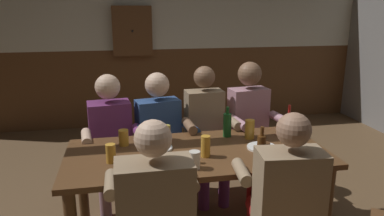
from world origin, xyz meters
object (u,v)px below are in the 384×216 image
(plate_0, at_px, (158,148))
(pint_glass_3, at_px, (206,146))
(pint_glass_0, at_px, (194,160))
(bottle_2, at_px, (261,150))
(person_0, at_px, (111,134))
(table_candle, at_px, (195,158))
(pint_glass_5, at_px, (124,138))
(pint_glass_7, at_px, (163,151))
(wall_dart_cabinet, at_px, (132,31))
(pint_glass_1, at_px, (111,153))
(bottle_0, at_px, (227,125))
(pint_glass_6, at_px, (250,129))
(person_5, at_px, (284,196))
(person_3, at_px, (251,122))
(plate_1, at_px, (262,147))
(condiment_caddy, at_px, (291,135))
(person_1, at_px, (161,132))
(dining_table, at_px, (197,163))
(person_4, at_px, (154,209))
(pint_glass_4, at_px, (166,133))
(person_2, at_px, (206,128))
(bottle_1, at_px, (288,122))
(pint_glass_2, at_px, (265,150))

(plate_0, distance_m, pint_glass_3, 0.40)
(pint_glass_0, bearing_deg, bottle_2, -7.09)
(person_0, height_order, table_candle, person_0)
(pint_glass_5, bearing_deg, pint_glass_7, -54.16)
(wall_dart_cabinet, bearing_deg, pint_glass_1, -95.45)
(table_candle, height_order, pint_glass_5, pint_glass_5)
(pint_glass_1, height_order, pint_glass_7, pint_glass_7)
(bottle_0, relative_size, pint_glass_6, 1.63)
(wall_dart_cabinet, bearing_deg, person_5, -78.31)
(person_3, distance_m, person_5, 1.36)
(plate_1, bearing_deg, condiment_caddy, 29.69)
(person_1, relative_size, pint_glass_0, 9.94)
(person_5, bearing_deg, pint_glass_0, 147.55)
(pint_glass_6, height_order, wall_dart_cabinet, wall_dart_cabinet)
(dining_table, distance_m, person_4, 0.78)
(plate_0, xyz_separation_m, pint_glass_5, (-0.25, 0.13, 0.06))
(person_1, xyz_separation_m, bottle_0, (0.51, -0.38, 0.16))
(dining_table, xyz_separation_m, bottle_0, (0.31, 0.27, 0.20))
(person_0, height_order, condiment_caddy, person_0)
(pint_glass_0, xyz_separation_m, pint_glass_4, (-0.12, 0.58, -0.00))
(bottle_2, bearing_deg, condiment_caddy, 47.22)
(person_2, bearing_deg, bottle_2, 94.88)
(person_5, xyz_separation_m, pint_glass_7, (-0.67, 0.54, 0.13))
(person_1, distance_m, pint_glass_0, 0.97)
(bottle_1, bearing_deg, condiment_caddy, -107.11)
(pint_glass_1, xyz_separation_m, pint_glass_7, (0.36, -0.04, 0.01))
(pint_glass_3, bearing_deg, pint_glass_4, 120.83)
(bottle_0, bearing_deg, pint_glass_6, -26.16)
(person_3, bearing_deg, condiment_caddy, 99.26)
(pint_glass_5, bearing_deg, person_4, -80.55)
(pint_glass_0, bearing_deg, pint_glass_6, 40.98)
(person_5, xyz_separation_m, pint_glass_2, (0.05, 0.45, 0.12))
(person_0, distance_m, bottle_1, 1.57)
(pint_glass_4, height_order, wall_dart_cabinet, wall_dart_cabinet)
(pint_glass_1, distance_m, pint_glass_3, 0.67)
(wall_dart_cabinet, bearing_deg, table_candle, -84.84)
(bottle_1, xyz_separation_m, pint_glass_5, (-1.41, -0.08, -0.02))
(dining_table, xyz_separation_m, person_2, (0.22, 0.66, 0.05))
(pint_glass_1, bearing_deg, plate_0, 28.86)
(person_1, height_order, plate_0, person_1)
(person_1, xyz_separation_m, pint_glass_3, (0.24, -0.77, 0.14))
(person_3, xyz_separation_m, pint_glass_4, (-0.87, -0.38, 0.08))
(bottle_1, distance_m, pint_glass_4, 1.08)
(bottle_1, height_order, bottle_2, bottle_2)
(table_candle, xyz_separation_m, pint_glass_0, (-0.02, -0.08, 0.02))
(person_4, xyz_separation_m, pint_glass_5, (-0.15, 0.90, 0.11))
(bottle_1, xyz_separation_m, pint_glass_7, (-1.15, -0.44, -0.01))
(condiment_caddy, height_order, pint_glass_1, pint_glass_1)
(dining_table, bearing_deg, bottle_2, -43.78)
(person_3, bearing_deg, pint_glass_5, 12.25)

